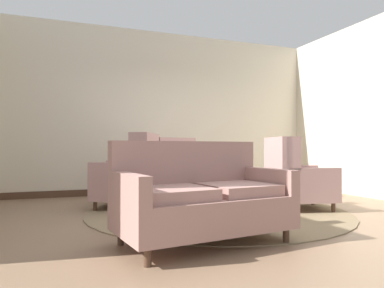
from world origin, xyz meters
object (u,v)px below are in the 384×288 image
(porcelain_vase, at_px, (209,167))
(side_table, at_px, (283,172))
(armchair_back_corner, at_px, (131,177))
(armchair_foreground_right, at_px, (295,179))
(armchair_far_left, at_px, (167,173))
(coffee_table, at_px, (209,184))
(settee, at_px, (201,199))

(porcelain_vase, xyz_separation_m, side_table, (1.80, 0.80, -0.18))
(armchair_back_corner, xyz_separation_m, armchair_foreground_right, (2.17, -0.97, -0.02))
(armchair_far_left, xyz_separation_m, side_table, (2.02, -0.51, -0.00))
(armchair_foreground_right, height_order, side_table, armchair_foreground_right)
(coffee_table, relative_size, side_table, 1.34)
(porcelain_vase, xyz_separation_m, armchair_far_left, (-0.22, 1.30, -0.17))
(coffee_table, bearing_deg, armchair_foreground_right, -13.69)
(settee, distance_m, side_table, 3.44)
(armchair_foreground_right, bearing_deg, settee, 136.32)
(armchair_far_left, relative_size, armchair_foreground_right, 1.02)
(coffee_table, height_order, armchair_far_left, armchair_far_left)
(armchair_foreground_right, bearing_deg, armchair_far_left, 55.65)
(coffee_table, bearing_deg, armchair_back_corner, 144.68)
(settee, bearing_deg, side_table, 34.86)
(armchair_back_corner, bearing_deg, coffee_table, 81.32)
(coffee_table, xyz_separation_m, side_table, (1.82, 0.84, 0.06))
(porcelain_vase, distance_m, armchair_foreground_right, 1.26)
(settee, xyz_separation_m, side_table, (2.54, 2.32, 0.04))
(porcelain_vase, height_order, side_table, porcelain_vase)
(porcelain_vase, height_order, armchair_back_corner, armchair_back_corner)
(armchair_far_left, bearing_deg, armchair_foreground_right, 111.36)
(armchair_far_left, bearing_deg, settee, 60.13)
(armchair_far_left, height_order, side_table, armchair_far_left)
(coffee_table, height_order, armchair_foreground_right, armchair_foreground_right)
(coffee_table, xyz_separation_m, armchair_back_corner, (-0.95, 0.67, 0.08))
(coffee_table, distance_m, side_table, 2.00)
(armchair_far_left, relative_size, side_table, 1.44)
(coffee_table, height_order, porcelain_vase, porcelain_vase)
(settee, height_order, armchair_far_left, armchair_far_left)
(porcelain_vase, bearing_deg, coffee_table, -115.27)
(armchair_back_corner, xyz_separation_m, side_table, (2.77, 0.16, -0.01))
(coffee_table, xyz_separation_m, settee, (-0.72, -1.49, 0.02))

